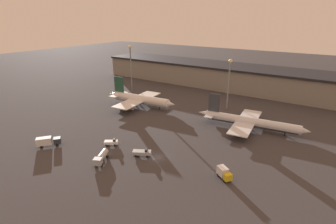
# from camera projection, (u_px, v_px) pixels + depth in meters

# --- Properties ---
(ground) EXTENTS (600.00, 600.00, 0.00)m
(ground) POSITION_uv_depth(u_px,v_px,m) (157.00, 157.00, 83.19)
(ground) COLOR #383538
(terminal_building) EXTENTS (204.96, 28.11, 13.95)m
(terminal_building) POSITION_uv_depth(u_px,v_px,m) (252.00, 79.00, 155.29)
(terminal_building) COLOR gray
(terminal_building) RESTS_ON ground
(airplane_0) EXTENTS (38.77, 31.55, 13.59)m
(airplane_0) POSITION_uv_depth(u_px,v_px,m) (140.00, 99.00, 129.31)
(airplane_0) COLOR white
(airplane_0) RESTS_ON ground
(airplane_1) EXTENTS (43.30, 30.15, 12.51)m
(airplane_1) POSITION_uv_depth(u_px,v_px,m) (249.00, 122.00, 103.16)
(airplane_1) COLOR silver
(airplane_1) RESTS_ON ground
(service_vehicle_0) EXTENTS (6.67, 7.61, 3.26)m
(service_vehicle_0) POSITION_uv_depth(u_px,v_px,m) (48.00, 141.00, 89.76)
(service_vehicle_0) COLOR #282D38
(service_vehicle_0) RESTS_ON ground
(service_vehicle_1) EXTENTS (4.86, 4.27, 2.52)m
(service_vehicle_1) POSITION_uv_depth(u_px,v_px,m) (111.00, 142.00, 90.37)
(service_vehicle_1) COLOR white
(service_vehicle_1) RESTS_ON ground
(service_vehicle_2) EXTENTS (6.15, 4.75, 2.61)m
(service_vehicle_2) POSITION_uv_depth(u_px,v_px,m) (142.00, 153.00, 83.48)
(service_vehicle_2) COLOR #9EA3A8
(service_vehicle_2) RESTS_ON ground
(service_vehicle_3) EXTENTS (5.20, 7.58, 2.78)m
(service_vehicle_3) POSITION_uv_depth(u_px,v_px,m) (101.00, 157.00, 79.97)
(service_vehicle_3) COLOR #9EA3A8
(service_vehicle_3) RESTS_ON ground
(service_vehicle_4) EXTENTS (5.23, 4.47, 3.16)m
(service_vehicle_4) POSITION_uv_depth(u_px,v_px,m) (224.00, 173.00, 71.65)
(service_vehicle_4) COLOR gold
(service_vehicle_4) RESTS_ON ground
(lamp_post_0) EXTENTS (1.80, 1.80, 26.63)m
(lamp_post_0) POSITION_uv_depth(u_px,v_px,m) (131.00, 62.00, 152.87)
(lamp_post_0) COLOR slate
(lamp_post_0) RESTS_ON ground
(lamp_post_1) EXTENTS (1.80, 1.80, 23.98)m
(lamp_post_1) POSITION_uv_depth(u_px,v_px,m) (229.00, 78.00, 121.53)
(lamp_post_1) COLOR slate
(lamp_post_1) RESTS_ON ground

